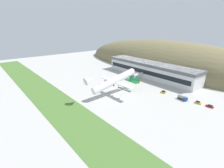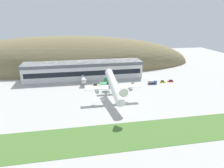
% 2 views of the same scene
% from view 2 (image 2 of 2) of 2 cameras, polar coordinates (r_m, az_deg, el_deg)
% --- Properties ---
extents(ground_plane, '(375.08, 375.08, 0.00)m').
position_cam_2_polar(ground_plane, '(135.84, -2.74, -4.00)').
color(ground_plane, '#B7B5AF').
extents(grass_strip_foreground, '(337.57, 22.81, 0.08)m').
position_cam_2_polar(grass_strip_foreground, '(96.87, 1.24, -13.54)').
color(grass_strip_foreground, '#4C7533').
rests_on(grass_strip_foreground, ground_plane).
extents(hill_backdrop, '(266.30, 86.65, 60.08)m').
position_cam_2_polar(hill_backdrop, '(227.45, -12.52, 4.58)').
color(hill_backdrop, olive).
rests_on(hill_backdrop, ground_plane).
extents(terminal_building, '(95.89, 18.68, 13.54)m').
position_cam_2_polar(terminal_building, '(179.83, -7.44, 3.91)').
color(terminal_building, silver).
rests_on(terminal_building, ground_plane).
extents(jetway_0, '(3.38, 14.25, 5.43)m').
position_cam_2_polar(jetway_0, '(164.60, -7.48, 1.27)').
color(jetway_0, silver).
rests_on(jetway_0, ground_plane).
extents(cargo_airplane, '(33.82, 47.68, 14.66)m').
position_cam_2_polar(cargo_airplane, '(128.91, 0.46, -0.46)').
color(cargo_airplane, white).
extents(service_car_0, '(4.51, 1.78, 1.43)m').
position_cam_2_polar(service_car_0, '(176.33, 15.04, 0.77)').
color(service_car_0, '#B21E1E').
rests_on(service_car_0, ground_plane).
extents(service_car_1, '(4.53, 2.05, 1.52)m').
position_cam_2_polar(service_car_1, '(160.10, -4.32, -0.36)').
color(service_car_1, gold).
rests_on(service_car_1, ground_plane).
extents(service_car_2, '(4.02, 1.83, 1.69)m').
position_cam_2_polar(service_car_2, '(163.04, 5.40, -0.02)').
color(service_car_2, gold).
rests_on(service_car_2, ground_plane).
extents(service_car_3, '(4.08, 1.67, 1.54)m').
position_cam_2_polar(service_car_3, '(173.03, 13.04, 0.62)').
color(service_car_3, gold).
rests_on(service_car_3, ground_plane).
extents(fuel_truck, '(6.62, 2.52, 3.00)m').
position_cam_2_polar(fuel_truck, '(167.04, 10.49, 0.45)').
color(fuel_truck, '#264C99').
rests_on(fuel_truck, ground_plane).
extents(traffic_cone_0, '(0.52, 0.52, 0.58)m').
position_cam_2_polar(traffic_cone_0, '(153.71, -6.03, -1.33)').
color(traffic_cone_0, orange).
rests_on(traffic_cone_0, ground_plane).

